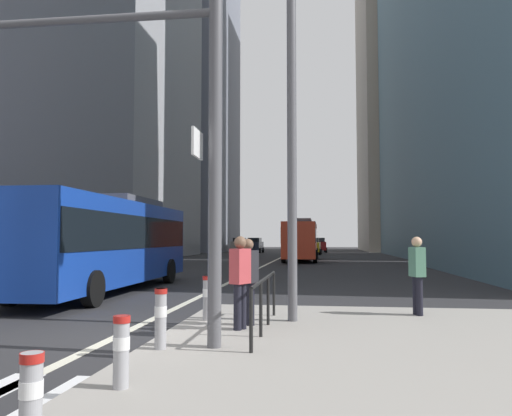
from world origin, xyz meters
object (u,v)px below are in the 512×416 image
object	(u,v)px
city_bus_red_receding	(301,239)
street_lamp_post	(292,78)
pedestrian_waiting	(248,277)
bollard_right	(161,315)
pedestrian_far	(240,277)
car_receding_near	(319,245)
car_oncoming_far	(239,245)
car_receding_far	(312,246)
bollard_left	(121,348)
bollard_back	(207,296)
car_oncoming_mid	(255,245)
traffic_signal_gantry	(78,101)
pedestrian_walking	(417,271)
city_bus_blue_oncoming	(106,239)
bollard_front	(31,394)

from	to	relation	value
city_bus_red_receding	street_lamp_post	xyz separation A→B (m)	(1.04, -31.38, 3.45)
city_bus_red_receding	pedestrian_waiting	distance (m)	31.99
pedestrian_waiting	bollard_right	bearing A→B (deg)	-113.95
bollard_right	pedestrian_far	xyz separation A→B (m)	(0.96, 1.80, 0.46)
car_receding_near	car_oncoming_far	distance (m)	10.79
bollard_right	pedestrian_waiting	size ratio (longest dim) A/B	0.55
car_receding_near	car_oncoming_far	bearing A→B (deg)	177.77
pedestrian_waiting	pedestrian_far	world-z (taller)	pedestrian_far
car_receding_near	street_lamp_post	xyz separation A→B (m)	(-0.29, -57.23, 4.29)
car_receding_far	bollard_left	bearing A→B (deg)	-91.39
car_receding_near	street_lamp_post	bearing A→B (deg)	-90.29
car_receding_near	bollard_back	world-z (taller)	car_receding_near
car_oncoming_mid	traffic_signal_gantry	xyz separation A→B (m)	(4.52, -56.91, 3.16)
bollard_right	pedestrian_walking	distance (m)	6.16
car_oncoming_mid	bollard_left	size ratio (longest dim) A/B	5.29
city_bus_blue_oncoming	bollard_front	bearing A→B (deg)	-68.47
car_oncoming_far	traffic_signal_gantry	world-z (taller)	traffic_signal_gantry
bollard_left	pedestrian_waiting	bearing A→B (deg)	79.12
car_receding_near	city_bus_blue_oncoming	bearing A→B (deg)	-97.90
traffic_signal_gantry	bollard_front	distance (m)	5.55
car_receding_near	bollard_front	xyz separation A→B (m)	(-2.07, -63.84, -0.41)
city_bus_red_receding	traffic_signal_gantry	xyz separation A→B (m)	(-2.39, -34.07, 2.32)
street_lamp_post	bollard_back	distance (m)	4.96
pedestrian_waiting	traffic_signal_gantry	bearing A→B (deg)	-140.92
car_oncoming_far	street_lamp_post	xyz separation A→B (m)	(10.49, -57.65, 4.29)
city_bus_blue_oncoming	pedestrian_waiting	size ratio (longest dim) A/B	6.78
pedestrian_walking	city_bus_blue_oncoming	bearing A→B (deg)	152.32
pedestrian_waiting	city_bus_red_receding	bearing A→B (deg)	90.33
city_bus_blue_oncoming	city_bus_red_receding	distance (m)	25.89
car_receding_far	traffic_signal_gantry	bearing A→B (deg)	-93.40
city_bus_red_receding	pedestrian_walking	xyz separation A→B (m)	(3.76, -30.24, -0.71)
car_oncoming_far	bollard_left	distance (m)	63.21
car_oncoming_mid	car_oncoming_far	world-z (taller)	same
car_receding_near	bollard_back	xyz separation A→B (m)	(-2.07, -57.38, -0.33)
car_oncoming_mid	bollard_front	bearing A→B (deg)	-84.20
bollard_front	bollard_back	world-z (taller)	bollard_back
car_oncoming_mid	bollard_back	bearing A→B (deg)	-83.53
car_receding_far	bollard_back	bearing A→B (deg)	-91.64
traffic_signal_gantry	pedestrian_waiting	distance (m)	4.51
pedestrian_far	car_oncoming_far	bearing A→B (deg)	99.24
bollard_right	traffic_signal_gantry	bearing A→B (deg)	171.73
city_bus_blue_oncoming	traffic_signal_gantry	xyz separation A→B (m)	(3.38, -8.83, 2.31)
car_oncoming_far	bollard_right	distance (m)	61.19
traffic_signal_gantry	bollard_right	distance (m)	3.82
city_bus_blue_oncoming	pedestrian_far	size ratio (longest dim) A/B	6.59
pedestrian_far	city_bus_red_receding	bearing A→B (deg)	90.20
bollard_right	car_oncoming_far	bearing A→B (deg)	98.09
car_oncoming_far	bollard_left	xyz separation A→B (m)	(8.80, -62.60, -0.38)
bollard_back	pedestrian_walking	xyz separation A→B (m)	(4.51, 1.28, 0.46)
car_receding_far	street_lamp_post	world-z (taller)	street_lamp_post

